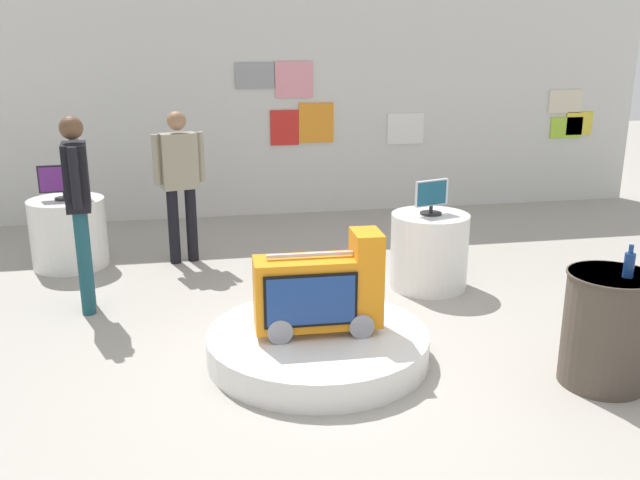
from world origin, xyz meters
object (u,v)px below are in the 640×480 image
display_pedestal_left_rear (429,251)px  side_table_round (606,328)px  main_display_pedestal (318,345)px  tv_on_center_rear (63,181)px  display_pedestal_center_rear (69,233)px  tv_on_left_rear (432,197)px  bottle_on_side_table (629,264)px  shopper_browsing_near_truck (78,199)px  novelty_firetruck_tv (320,293)px  shopper_browsing_rear (180,176)px

display_pedestal_left_rear → side_table_round: 2.20m
main_display_pedestal → tv_on_center_rear: 3.62m
display_pedestal_center_rear → side_table_round: (4.16, -3.49, 0.05)m
main_display_pedestal → tv_on_left_rear: tv_on_left_rear is taller
side_table_round → bottle_on_side_table: bearing=-56.0°
side_table_round → shopper_browsing_near_truck: (-3.80, 2.13, 0.61)m
novelty_firetruck_tv → shopper_browsing_rear: shopper_browsing_rear is taller
main_display_pedestal → shopper_browsing_near_truck: shopper_browsing_near_truck is taller
novelty_firetruck_tv → display_pedestal_center_rear: 3.55m
novelty_firetruck_tv → tv_on_center_rear: tv_on_center_rear is taller
display_pedestal_left_rear → side_table_round: (0.54, -2.14, 0.05)m
main_display_pedestal → novelty_firetruck_tv: bearing=-21.4°
tv_on_center_rear → side_table_round: 5.45m
side_table_round → shopper_browsing_near_truck: shopper_browsing_near_truck is taller
display_pedestal_left_rear → display_pedestal_center_rear: 3.86m
novelty_firetruck_tv → bottle_on_side_table: size_ratio=4.23×
tv_on_left_rear → display_pedestal_center_rear: 3.90m
novelty_firetruck_tv → shopper_browsing_rear: size_ratio=0.58×
display_pedestal_center_rear → tv_on_center_rear: 0.57m
display_pedestal_left_rear → display_pedestal_center_rear: size_ratio=0.96×
display_pedestal_center_rear → bottle_on_side_table: 5.55m
side_table_round → shopper_browsing_near_truck: 4.39m
display_pedestal_center_rear → main_display_pedestal: bearing=-50.6°
main_display_pedestal → display_pedestal_left_rear: (1.38, 1.37, 0.26)m
novelty_firetruck_tv → display_pedestal_center_rear: bearing=129.5°
display_pedestal_center_rear → tv_on_center_rear: tv_on_center_rear is taller
novelty_firetruck_tv → display_pedestal_left_rear: bearing=45.4°
shopper_browsing_rear → display_pedestal_center_rear: bearing=176.4°
main_display_pedestal → bottle_on_side_table: (1.97, -0.85, 0.81)m
main_display_pedestal → side_table_round: size_ratio=2.06×
tv_on_center_rear → shopper_browsing_near_truck: shopper_browsing_near_truck is taller
tv_on_left_rear → tv_on_center_rear: bearing=159.4°
display_pedestal_left_rear → display_pedestal_center_rear: same height
display_pedestal_left_rear → tv_on_center_rear: bearing=159.5°
tv_on_left_rear → display_pedestal_center_rear: (-3.61, 1.36, -0.55)m
tv_on_left_rear → shopper_browsing_rear: size_ratio=0.22×
novelty_firetruck_tv → bottle_on_side_table: bearing=-23.2°
main_display_pedestal → side_table_round: (1.92, -0.77, 0.31)m
display_pedestal_left_rear → shopper_browsing_rear: (-2.40, 1.28, 0.60)m
shopper_browsing_near_truck → tv_on_center_rear: bearing=104.9°
novelty_firetruck_tv → shopper_browsing_near_truck: size_ratio=0.55×
tv_on_center_rear → tv_on_left_rear: bearing=-20.6°
side_table_round → novelty_firetruck_tv: bearing=158.2°
shopper_browsing_near_truck → novelty_firetruck_tv: bearing=-35.9°
display_pedestal_center_rear → display_pedestal_left_rear: bearing=-20.6°
main_display_pedestal → display_pedestal_center_rear: size_ratio=2.14×
tv_on_left_rear → tv_on_center_rear: 3.86m
side_table_round → shopper_browsing_rear: size_ratio=0.50×
display_pedestal_center_rear → side_table_round: side_table_round is taller
tv_on_left_rear → side_table_round: bearing=-75.7°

